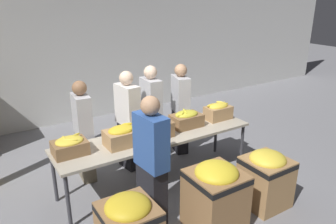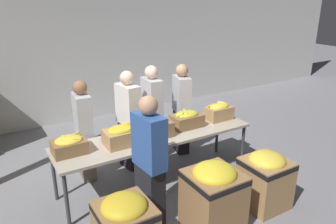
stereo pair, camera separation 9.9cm
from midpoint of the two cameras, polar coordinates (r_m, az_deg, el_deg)
ground_plane at (r=5.19m, az=-2.51°, el=-12.06°), size 30.00×30.00×0.00m
wall_back at (r=7.45m, az=-15.67°, el=13.51°), size 16.00×0.08×4.00m
sorting_table at (r=4.84m, az=-2.64°, el=-4.58°), size 2.99×0.78×0.79m
banana_box_0 at (r=4.42m, az=-17.36°, el=-5.61°), size 0.43×0.33×0.24m
banana_box_1 at (r=4.51m, az=-8.67°, el=-4.10°), size 0.45×0.33×0.29m
banana_box_2 at (r=4.71m, az=-2.93°, el=-2.80°), size 0.50×0.34×0.29m
banana_box_3 at (r=5.08m, az=2.67°, el=-1.17°), size 0.47×0.32×0.27m
banana_box_4 at (r=5.43m, az=8.22°, el=0.18°), size 0.44×0.29×0.27m
volunteer_0 at (r=3.96m, az=-3.62°, el=-8.98°), size 0.27×0.47×1.68m
volunteer_1 at (r=5.09m, az=-15.02°, el=-3.43°), size 0.25×0.44×1.58m
volunteer_2 at (r=5.29m, az=-7.49°, el=-1.65°), size 0.27×0.46×1.64m
volunteer_3 at (r=5.58m, az=-3.46°, el=-0.31°), size 0.25×0.45×1.65m
volunteer_4 at (r=5.82m, az=1.66°, el=0.45°), size 0.32×0.48×1.62m
donation_bin_1 at (r=4.12m, az=7.55°, el=-14.04°), size 0.62×0.62×0.87m
donation_bin_2 at (r=4.68m, az=16.06°, el=-10.81°), size 0.57×0.57×0.79m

